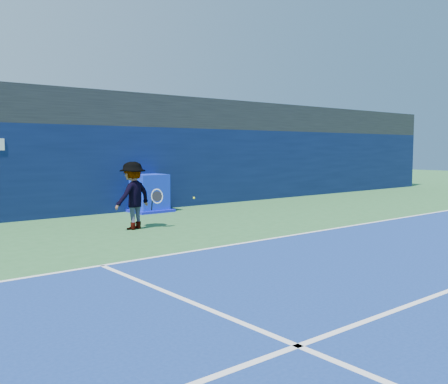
% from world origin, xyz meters
% --- Properties ---
extents(ground, '(80.00, 80.00, 0.00)m').
position_xyz_m(ground, '(0.00, 0.00, 0.00)').
color(ground, '#2E6634').
rests_on(ground, ground).
extents(baseline, '(24.00, 0.10, 0.01)m').
position_xyz_m(baseline, '(0.00, 3.00, 0.01)').
color(baseline, white).
rests_on(baseline, ground).
extents(stadium_band, '(36.00, 3.00, 1.20)m').
position_xyz_m(stadium_band, '(0.00, 11.50, 3.60)').
color(stadium_band, black).
rests_on(stadium_band, back_wall_assembly).
extents(back_wall_assembly, '(36.00, 1.03, 3.00)m').
position_xyz_m(back_wall_assembly, '(-0.00, 10.50, 1.50)').
color(back_wall_assembly, '#0A153B').
rests_on(back_wall_assembly, ground).
extents(equipment_cart, '(1.40, 1.40, 1.32)m').
position_xyz_m(equipment_cart, '(-0.07, 9.60, 0.60)').
color(equipment_cart, '#0D24C2').
rests_on(equipment_cart, ground).
extents(tennis_player, '(1.44, 1.01, 1.87)m').
position_xyz_m(tennis_player, '(-2.39, 6.51, 0.93)').
color(tennis_player, white).
rests_on(tennis_player, ground).
extents(tennis_ball, '(0.06, 0.06, 0.06)m').
position_xyz_m(tennis_ball, '(-0.73, 5.93, 0.81)').
color(tennis_ball, '#D8F21A').
rests_on(tennis_ball, ground).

